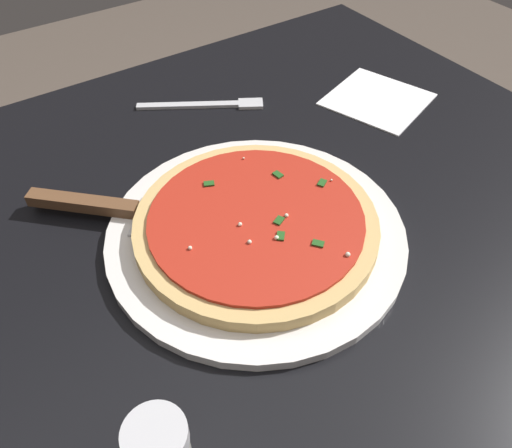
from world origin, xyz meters
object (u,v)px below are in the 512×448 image
object	(u,v)px
serving_plate	(256,233)
pizza_server	(117,209)
napkin_folded_right	(377,99)
pizza	(256,223)
fork	(208,105)

from	to	relation	value
serving_plate	pizza_server	bearing A→B (deg)	-134.08
pizza_server	napkin_folded_right	distance (m)	0.43
pizza	pizza_server	xyz separation A→B (m)	(-0.11, -0.12, -0.00)
fork	pizza	bearing A→B (deg)	-19.13
napkin_folded_right	fork	bearing A→B (deg)	-120.22
pizza_server	pizza	bearing A→B (deg)	45.92
napkin_folded_right	pizza_server	bearing A→B (deg)	-87.45
pizza	napkin_folded_right	distance (m)	0.34
serving_plate	pizza	world-z (taller)	pizza
serving_plate	pizza_server	xyz separation A→B (m)	(-0.11, -0.12, 0.01)
pizza	napkin_folded_right	xyz separation A→B (m)	(-0.13, 0.31, -0.02)
serving_plate	fork	distance (m)	0.27
serving_plate	pizza_server	world-z (taller)	pizza_server
pizza	fork	size ratio (longest dim) A/B	1.58
serving_plate	pizza	distance (m)	0.02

